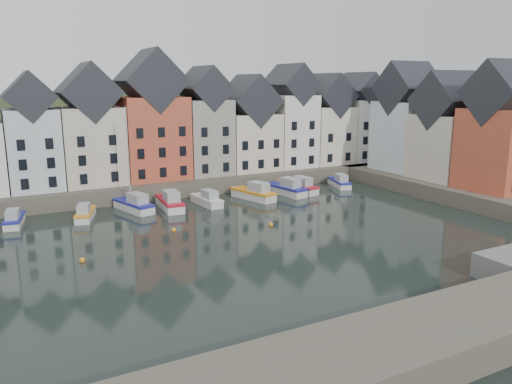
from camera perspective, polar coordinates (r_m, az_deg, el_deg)
ground at (r=47.38m, az=-1.61°, el=-6.35°), size 260.00×260.00×0.00m
far_quay at (r=74.35m, az=-11.96°, el=1.12°), size 90.00×16.00×2.00m
right_quay at (r=72.84m, az=24.27°, el=0.04°), size 14.00×54.00×2.00m
hillside at (r=103.71m, az=-15.54°, el=-6.71°), size 153.60×70.40×64.00m
far_terrace at (r=72.30m, az=-9.33°, el=7.22°), size 72.37×8.16×17.78m
right_terrace at (r=74.12m, az=21.25°, el=6.70°), size 8.30×24.25×16.36m
mooring_buoys at (r=50.55m, az=-8.40°, el=-5.09°), size 20.50×5.50×0.50m
boat_b at (r=60.33m, az=-25.92°, el=-2.88°), size 2.61×5.65×2.09m
boat_c at (r=59.94m, az=-18.95°, el=-2.38°), size 3.28×5.69×2.09m
boat_d at (r=61.93m, az=-13.73°, el=-1.40°), size 3.77×6.93×12.65m
boat_e at (r=62.13m, az=-9.80°, el=-1.20°), size 2.69×7.08×2.66m
boat_f at (r=63.40m, az=-5.60°, el=-0.91°), size 2.37×6.04×2.26m
boat_g at (r=66.20m, az=-0.19°, el=-0.18°), size 3.88×7.25×2.66m
boat_h at (r=69.16m, az=3.50°, el=0.35°), size 3.33×7.24×2.68m
boat_i at (r=70.61m, az=4.85°, el=0.56°), size 3.53×7.03×2.58m
boat_j at (r=75.24m, az=9.54°, el=1.08°), size 3.38×6.03×2.21m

